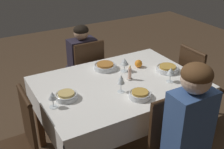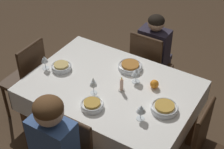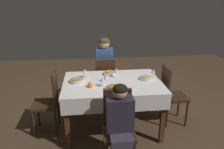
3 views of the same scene
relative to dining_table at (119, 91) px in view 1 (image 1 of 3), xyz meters
name	(u,v)px [view 1 (image 1 of 3)]	position (x,y,z in m)	size (l,w,h in m)	color
ground_plane	(118,149)	(0.00, 0.00, -0.68)	(8.00, 8.00, 0.00)	#4C3826
dining_table	(119,91)	(0.00, 0.00, 0.00)	(1.41, 1.00, 0.77)	white
chair_north	(87,75)	(0.01, 0.72, -0.17)	(0.36, 0.37, 0.93)	#382314
chair_east	(195,84)	(0.92, -0.04, -0.17)	(0.37, 0.36, 0.93)	#382314
chair_west	(18,144)	(-0.92, -0.07, -0.17)	(0.37, 0.36, 0.93)	#382314
person_adult_denim	(192,142)	(0.06, -0.86, 0.03)	(0.30, 0.34, 1.26)	#4C4233
person_child_dark	(81,64)	(0.01, 0.87, -0.10)	(0.30, 0.33, 1.06)	#383342
bowl_south	(140,94)	(0.02, -0.30, 0.12)	(0.18, 0.18, 0.06)	silver
wine_glass_south	(121,80)	(-0.07, -0.16, 0.20)	(0.06, 0.06, 0.16)	white
bowl_north	(105,66)	(0.02, 0.29, 0.12)	(0.22, 0.22, 0.06)	silver
wine_glass_north	(124,62)	(0.15, 0.15, 0.19)	(0.08, 0.08, 0.13)	white
bowl_east	(167,68)	(0.51, -0.04, 0.12)	(0.21, 0.21, 0.06)	silver
wine_glass_east	(171,72)	(0.39, -0.22, 0.19)	(0.07, 0.07, 0.13)	white
bowl_west	(66,96)	(-0.50, -0.04, 0.12)	(0.18, 0.18, 0.06)	silver
wine_glass_west	(52,96)	(-0.63, -0.10, 0.18)	(0.06, 0.06, 0.13)	white
candle_centerpiece	(130,74)	(0.11, -0.01, 0.14)	(0.05, 0.05, 0.14)	beige
orange_fruit	(138,64)	(0.32, 0.17, 0.13)	(0.07, 0.07, 0.07)	orange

